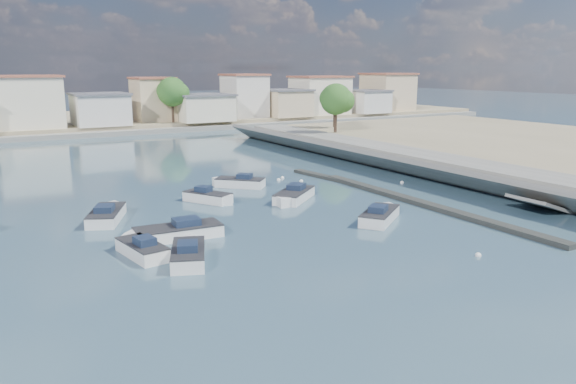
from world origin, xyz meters
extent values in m
plane|color=#27404F|center=(0.00, 40.00, 0.00)|extent=(400.00, 400.00, 0.00)
cube|color=slate|center=(18.50, 13.00, 0.90)|extent=(5.00, 90.00, 1.80)
cube|color=slate|center=(14.15, 13.00, 0.90)|extent=(4.17, 90.00, 2.86)
cube|color=slate|center=(14.00, 4.00, 0.40)|extent=(5.31, 3.50, 1.94)
cube|color=black|center=(7.00, 10.00, 0.17)|extent=(1.00, 26.00, 0.35)
cube|color=black|center=(6.50, 24.00, 0.15)|extent=(2.00, 8.05, 0.30)
cube|color=gray|center=(0.00, 92.00, 0.70)|extent=(160.00, 40.00, 1.40)
cube|color=slate|center=(0.00, 71.00, 0.40)|extent=(160.00, 2.50, 0.80)
cube|color=beige|center=(-15.00, 77.00, 5.40)|extent=(10.00, 9.00, 8.00)
cube|color=#99513D|center=(-15.00, 77.00, 9.58)|extent=(10.60, 9.54, 0.35)
cube|color=silver|center=(-4.00, 76.00, 3.90)|extent=(8.50, 8.50, 5.00)
cube|color=#595960|center=(-4.00, 76.00, 6.58)|extent=(9.01, 9.01, 0.35)
cube|color=beige|center=(6.00, 79.00, 5.15)|extent=(6.50, 7.50, 7.50)
cube|color=#99513D|center=(6.00, 79.00, 9.08)|extent=(6.89, 7.95, 0.35)
cube|color=beige|center=(14.00, 75.00, 3.65)|extent=(9.50, 9.00, 4.50)
cube|color=#595960|center=(14.00, 75.00, 6.08)|extent=(10.07, 9.54, 0.35)
cube|color=silver|center=(24.00, 78.00, 5.40)|extent=(7.00, 8.00, 8.00)
cube|color=#99513D|center=(24.00, 78.00, 9.58)|extent=(7.42, 8.48, 0.35)
cube|color=beige|center=(32.00, 76.00, 3.90)|extent=(8.00, 9.00, 5.00)
cube|color=#595960|center=(32.00, 76.00, 6.58)|extent=(8.48, 9.54, 0.35)
cube|color=beige|center=(41.00, 77.00, 5.15)|extent=(10.50, 8.50, 7.50)
cube|color=#99513D|center=(41.00, 77.00, 9.08)|extent=(11.13, 9.01, 0.35)
cube|color=silver|center=(52.00, 75.00, 3.65)|extent=(7.50, 7.50, 4.50)
cube|color=#595960|center=(52.00, 75.00, 6.08)|extent=(7.95, 7.95, 0.35)
cube|color=beige|center=(60.00, 78.00, 5.40)|extent=(9.00, 9.50, 8.00)
cube|color=#99513D|center=(60.00, 78.00, 9.58)|extent=(9.54, 10.07, 0.35)
cylinder|color=#38281E|center=(-12.00, 78.00, 2.86)|extent=(0.44, 0.44, 2.93)
sphere|color=#1D4918|center=(-12.00, 78.00, 5.75)|extent=(4.16, 4.16, 4.16)
sphere|color=#1D4918|center=(-11.22, 77.48, 5.56)|extent=(3.12, 3.12, 3.12)
sphere|color=#1D4918|center=(-12.65, 78.39, 5.88)|extent=(2.86, 2.86, 2.86)
cylinder|color=#38281E|center=(8.00, 74.00, 3.20)|extent=(0.44, 0.44, 3.60)
sphere|color=#1D4918|center=(8.00, 74.00, 6.76)|extent=(5.12, 5.12, 5.12)
sphere|color=#1D4918|center=(8.96, 73.36, 6.52)|extent=(3.84, 3.84, 3.84)
sphere|color=#1D4918|center=(7.20, 74.48, 6.92)|extent=(3.52, 3.52, 3.52)
cylinder|color=#38281E|center=(24.00, 77.00, 2.97)|extent=(0.44, 0.44, 3.15)
sphere|color=#1D4918|center=(24.00, 77.00, 6.09)|extent=(4.48, 4.48, 4.48)
sphere|color=#1D4918|center=(24.84, 76.44, 5.88)|extent=(3.36, 3.36, 3.36)
sphere|color=#1D4918|center=(23.30, 77.42, 6.23)|extent=(3.08, 3.08, 3.08)
cylinder|color=#38281E|center=(40.00, 76.00, 2.75)|extent=(0.44, 0.44, 2.70)
sphere|color=#1D4918|center=(40.00, 76.00, 5.42)|extent=(3.84, 3.84, 3.84)
sphere|color=#1D4918|center=(40.72, 75.52, 5.24)|extent=(2.88, 2.88, 2.88)
sphere|color=#1D4918|center=(39.40, 76.36, 5.54)|extent=(2.64, 2.64, 2.64)
cylinder|color=#38281E|center=(22.00, 44.00, 3.38)|extent=(0.44, 0.44, 3.15)
sphere|color=#1D4918|center=(22.00, 44.00, 6.49)|extent=(4.48, 4.48, 4.48)
sphere|color=#1D4918|center=(22.84, 43.44, 6.28)|extent=(3.36, 3.36, 3.36)
sphere|color=#1D4918|center=(21.30, 44.42, 6.63)|extent=(3.08, 3.08, 3.08)
cylinder|color=#38281E|center=(26.00, 50.00, 3.26)|extent=(0.44, 0.44, 2.93)
sphere|color=#1D4918|center=(26.00, 50.00, 6.15)|extent=(4.16, 4.16, 4.16)
sphere|color=#1D4918|center=(26.78, 49.48, 5.96)|extent=(3.12, 3.12, 3.12)
sphere|color=#1D4918|center=(25.35, 50.39, 6.29)|extent=(2.86, 2.86, 2.86)
cube|color=white|center=(-16.06, 9.03, 0.30)|extent=(2.22, 4.32, 1.00)
cube|color=white|center=(-16.33, 10.78, 0.30)|extent=(1.60, 1.60, 1.00)
cube|color=#262628|center=(-16.06, 9.03, 0.80)|extent=(2.25, 4.33, 0.08)
cube|color=#1A273E|center=(-16.00, 8.62, 1.04)|extent=(1.18, 1.38, 0.48)
cube|color=white|center=(-14.03, 6.80, 0.30)|extent=(3.34, 4.82, 1.00)
cube|color=white|center=(-13.33, 8.58, 0.30)|extent=(1.68, 1.68, 1.00)
cube|color=#262628|center=(-14.03, 6.80, 0.80)|extent=(3.37, 4.84, 0.08)
cube|color=#1A273E|center=(-14.20, 6.39, 1.04)|extent=(1.54, 1.66, 0.48)
cube|color=white|center=(-13.01, 11.43, 0.30)|extent=(5.67, 2.44, 1.00)
cube|color=white|center=(-15.41, 11.57, 0.30)|extent=(2.11, 2.11, 1.00)
cube|color=#262628|center=(-13.01, 11.43, 0.80)|extent=(5.67, 2.48, 0.08)
cube|color=#1A273E|center=(-12.46, 11.40, 1.04)|extent=(1.74, 1.41, 0.48)
cube|color=white|center=(-0.97, 16.93, 0.30)|extent=(5.15, 4.80, 1.00)
cube|color=white|center=(-2.60, 15.56, 0.30)|extent=(1.56, 1.56, 1.00)
cube|color=#262628|center=(-0.97, 16.93, 0.80)|extent=(5.17, 4.83, 0.08)
cube|color=#1A273E|center=(-0.59, 17.26, 1.04)|extent=(1.97, 1.94, 0.48)
cube|color=white|center=(-16.09, 18.11, 0.30)|extent=(3.81, 5.33, 1.00)
cube|color=white|center=(-15.22, 20.06, 0.30)|extent=(1.79, 1.79, 1.00)
cube|color=#262628|center=(-16.09, 18.11, 0.80)|extent=(3.84, 5.35, 0.08)
cube|color=#1A273E|center=(-16.29, 17.66, 1.04)|extent=(1.72, 1.85, 0.48)
cube|color=white|center=(-2.63, 23.99, 0.30)|extent=(4.42, 4.34, 1.00)
cube|color=white|center=(-4.00, 25.30, 0.30)|extent=(1.28, 1.28, 1.00)
cube|color=#262628|center=(-2.63, 23.99, 0.80)|extent=(4.44, 4.36, 0.08)
cube|color=#1A273E|center=(-2.31, 23.68, 1.04)|extent=(1.72, 1.71, 0.48)
cube|color=white|center=(-7.52, 19.92, 0.30)|extent=(3.39, 4.29, 1.00)
cube|color=white|center=(-6.63, 18.40, 0.30)|extent=(1.33, 1.33, 1.00)
cube|color=#262628|center=(-7.52, 19.92, 0.80)|extent=(3.41, 4.31, 0.08)
cube|color=#1A273E|center=(-7.72, 20.27, 1.04)|extent=(1.44, 1.54, 0.48)
cube|color=white|center=(0.94, 8.08, 0.30)|extent=(4.87, 4.26, 1.00)
cube|color=white|center=(2.56, 9.27, 0.30)|extent=(1.48, 1.48, 1.00)
cube|color=#262628|center=(0.94, 8.08, 0.80)|extent=(4.89, 4.29, 0.08)
cube|color=#1A273E|center=(0.56, 7.80, 1.04)|extent=(1.81, 1.75, 0.48)
sphere|color=white|center=(11.59, 17.76, 0.05)|extent=(0.38, 0.38, 0.38)
sphere|color=white|center=(1.04, -0.89, 0.05)|extent=(0.38, 0.38, 0.38)
sphere|color=white|center=(2.80, 25.58, 0.05)|extent=(0.38, 0.38, 0.38)
sphere|color=white|center=(3.57, 23.23, 0.05)|extent=(0.38, 0.38, 0.38)
sphere|color=white|center=(1.95, 24.85, 0.05)|extent=(0.38, 0.38, 0.38)
camera|label=1|loc=(-24.40, -22.43, 10.83)|focal=35.00mm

